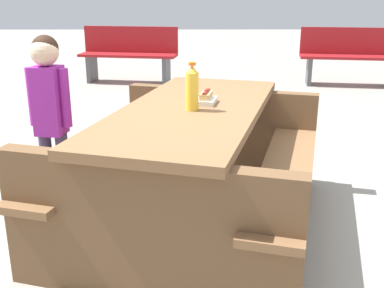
{
  "coord_description": "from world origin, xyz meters",
  "views": [
    {
      "loc": [
        -2.62,
        0.01,
        1.39
      ],
      "look_at": [
        0.0,
        0.0,
        0.52
      ],
      "focal_mm": 43.77,
      "sensor_mm": 36.0,
      "label": 1
    }
  ],
  "objects": [
    {
      "name": "park_bench_near",
      "position": [
        4.5,
        -2.42,
        0.45
      ],
      "size": [
        0.63,
        1.54,
        0.85
      ],
      "color": "maroon",
      "rests_on": "ground"
    },
    {
      "name": "park_bench_mid",
      "position": [
        4.74,
        0.95,
        0.45
      ],
      "size": [
        0.64,
        1.54,
        0.85
      ],
      "color": "maroon",
      "rests_on": "ground"
    },
    {
      "name": "picnic_table",
      "position": [
        0.0,
        0.0,
        0.44
      ],
      "size": [
        2.11,
        1.84,
        0.75
      ],
      "color": "brown",
      "rests_on": "ground"
    },
    {
      "name": "ground_plane",
      "position": [
        0.0,
        0.0,
        0.0
      ],
      "size": [
        30.0,
        30.0,
        0.0
      ],
      "primitive_type": "plane",
      "color": "gray",
      "rests_on": "ground"
    },
    {
      "name": "child_in_coat",
      "position": [
        0.25,
        0.89,
        0.72
      ],
      "size": [
        0.19,
        0.28,
        1.13
      ],
      "color": "#3F334C",
      "rests_on": "ground"
    },
    {
      "name": "hotdog_tray",
      "position": [
        0.08,
        -0.08,
        0.78
      ],
      "size": [
        0.2,
        0.14,
        0.08
      ],
      "color": "white",
      "rests_on": "picnic_table"
    },
    {
      "name": "soda_bottle",
      "position": [
        -0.07,
        0.0,
        0.87
      ],
      "size": [
        0.07,
        0.07,
        0.27
      ],
      "color": "yellow",
      "rests_on": "picnic_table"
    }
  ]
}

